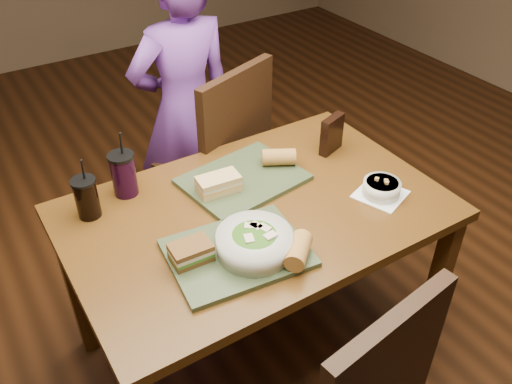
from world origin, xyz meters
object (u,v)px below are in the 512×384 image
baguette_far (279,157)px  chip_bag (332,134)px  diner (185,110)px  baguette_near (298,250)px  chair_far (226,155)px  tray_far (243,179)px  soup_bowl (381,188)px  dining_table (256,228)px  cup_cola (87,198)px  sandwich_near (191,252)px  salad_bowl (254,241)px  tray_near (237,253)px  cup_berry (124,174)px  sandwich_far (218,184)px

baguette_far → chip_bag: 0.25m
diner → baguette_near: size_ratio=11.04×
baguette_far → chip_bag: size_ratio=0.83×
chair_far → tray_far: size_ratio=2.43×
soup_bowl → baguette_far: bearing=122.4°
chip_bag → dining_table: bearing=-179.7°
baguette_near → chip_bag: 0.67m
cup_cola → sandwich_near: bearing=-64.7°
sandwich_near → chip_bag: 0.82m
tray_far → salad_bowl: (-0.17, -0.36, 0.05)m
diner → chip_bag: 0.77m
tray_near → cup_berry: (-0.17, 0.49, 0.07)m
chair_far → tray_near: chair_far is taller
baguette_near → baguette_far: bearing=62.5°
tray_near → cup_cola: size_ratio=1.86×
salad_bowl → chip_bag: 0.68m
salad_bowl → chip_bag: (0.58, 0.36, 0.02)m
salad_bowl → baguette_near: (0.10, -0.10, -0.01)m
dining_table → chair_far: 0.64m
soup_bowl → sandwich_far: sandwich_far is taller
tray_near → chip_bag: (0.63, 0.33, 0.07)m
baguette_near → soup_bowl: bearing=15.4°
tray_far → cup_cola: bearing=168.8°
salad_bowl → soup_bowl: (0.55, 0.03, -0.03)m
dining_table → baguette_far: baguette_far is taller
tray_far → baguette_far: size_ratio=3.32×
soup_bowl → baguette_near: 0.47m
tray_near → tray_far: (0.22, 0.33, 0.00)m
tray_far → chip_bag: bearing=-0.4°
baguette_near → cup_cola: bearing=129.4°
dining_table → chip_bag: (0.45, 0.16, 0.17)m
dining_table → baguette_near: bearing=-96.6°
tray_near → cup_cola: cup_cola is taller
tray_near → tray_far: same height
chair_far → salad_bowl: bearing=-113.2°
sandwich_far → tray_far: bearing=11.8°
diner → salad_bowl: (-0.27, -1.06, 0.10)m
sandwich_far → baguette_far: bearing=6.0°
tray_near → sandwich_far: 0.33m
tray_far → salad_bowl: salad_bowl is taller
soup_bowl → sandwich_far: size_ratio=1.34×
soup_bowl → chip_bag: 0.33m
dining_table → sandwich_far: sandwich_far is taller
salad_bowl → sandwich_far: size_ratio=1.51×
tray_near → baguette_near: bearing=-42.2°
salad_bowl → tray_far: bearing=64.2°
tray_near → cup_cola: (-0.33, 0.44, 0.07)m
chair_far → cup_berry: chair_far is taller
tray_far → sandwich_far: 0.12m
baguette_near → cup_cola: 0.73m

